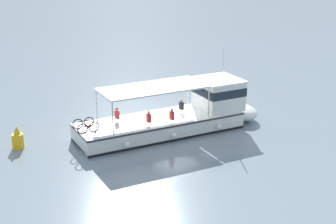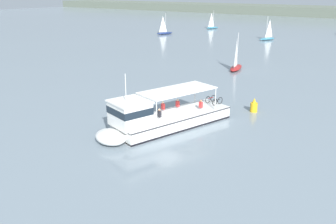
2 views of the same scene
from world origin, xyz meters
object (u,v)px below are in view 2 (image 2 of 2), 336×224
at_px(sailboat_off_stern, 212,27).
at_px(sailboat_far_left, 267,38).
at_px(sailboat_off_bow, 236,66).
at_px(ferry_main, 158,119).
at_px(sailboat_horizon_east, 165,32).
at_px(channel_buoy, 254,106).

xyz_separation_m(sailboat_off_stern, sailboat_far_left, (23.73, -14.59, 0.00)).
bearing_deg(sailboat_far_left, sailboat_off_bow, -74.37).
bearing_deg(sailboat_far_left, sailboat_off_stern, 148.42).
bearing_deg(sailboat_off_stern, ferry_main, -62.25).
xyz_separation_m(sailboat_horizon_east, sailboat_off_bow, (36.06, -28.89, 0.00)).
height_order(ferry_main, sailboat_far_left, sailboat_far_left).
xyz_separation_m(sailboat_horizon_east, sailboat_off_stern, (2.65, 20.30, 0.00)).
height_order(sailboat_off_bow, sailboat_off_stern, same).
bearing_deg(channel_buoy, sailboat_off_stern, 123.74).
xyz_separation_m(sailboat_off_stern, channel_buoy, (43.78, -65.55, 0.03)).
xyz_separation_m(sailboat_horizon_east, channel_buoy, (46.43, -45.25, 0.03)).
bearing_deg(sailboat_off_bow, sailboat_off_stern, 124.18).
bearing_deg(sailboat_horizon_east, ferry_main, -52.41).
bearing_deg(sailboat_far_left, channel_buoy, -68.53).
relative_size(ferry_main, sailboat_off_bow, 2.42).
distance_m(sailboat_off_bow, channel_buoy, 19.37).
relative_size(sailboat_off_bow, sailboat_off_stern, 1.00).
distance_m(ferry_main, sailboat_far_left, 62.38).
bearing_deg(sailboat_off_stern, channel_buoy, -56.26).
relative_size(sailboat_off_bow, sailboat_far_left, 1.00).
relative_size(sailboat_off_stern, channel_buoy, 3.86).
height_order(sailboat_off_bow, channel_buoy, sailboat_off_bow).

